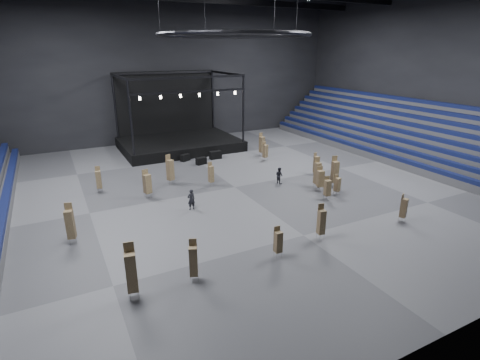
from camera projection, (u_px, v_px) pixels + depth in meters
name	position (u px, v px, depth m)	size (l,w,h in m)	color
floor	(235.00, 187.00, 34.16)	(50.00, 50.00, 0.00)	#515154
wall_back	(163.00, 72.00, 48.76)	(50.00, 0.20, 18.00)	black
wall_right	(434.00, 76.00, 41.95)	(0.20, 42.00, 18.00)	black
bleachers_right	(411.00, 141.00, 43.48)	(7.20, 40.00, 6.40)	#474649
stage	(178.00, 136.00, 47.29)	(14.00, 10.00, 9.20)	black
truss_ring	(234.00, 35.00, 29.82)	(12.30, 12.30, 5.15)	black
flight_case_left	(185.00, 158.00, 42.00)	(1.12, 0.56, 0.75)	black
flight_case_mid	(201.00, 161.00, 40.75)	(1.13, 0.57, 0.75)	black
flight_case_right	(215.00, 155.00, 42.76)	(1.34, 0.67, 0.89)	black
chair_stack_0	(335.00, 171.00, 33.81)	(0.63, 0.63, 2.88)	silver
chair_stack_1	(320.00, 178.00, 32.80)	(0.66, 0.66, 2.27)	silver
chair_stack_2	(321.00, 221.00, 24.56)	(0.50, 0.50, 2.46)	silver
chair_stack_3	(265.00, 151.00, 41.85)	(0.56, 0.56, 2.17)	silver
chair_stack_4	(170.00, 169.00, 34.41)	(0.69, 0.69, 2.84)	silver
chair_stack_5	(317.00, 173.00, 33.56)	(0.55, 0.55, 2.86)	silver
chair_stack_6	(193.00, 260.00, 20.05)	(0.57, 0.57, 2.48)	silver
chair_stack_7	(147.00, 183.00, 31.29)	(0.68, 0.68, 2.49)	silver
chair_stack_8	(262.00, 144.00, 43.66)	(0.60, 0.60, 2.72)	silver
chair_stack_9	(211.00, 174.00, 34.19)	(0.47, 0.47, 2.24)	silver
chair_stack_10	(99.00, 179.00, 32.65)	(0.51, 0.51, 2.33)	silver
chair_stack_11	(131.00, 271.00, 18.54)	(0.62, 0.62, 3.08)	silver
chair_stack_12	(316.00, 164.00, 36.69)	(0.61, 0.61, 2.39)	silver
chair_stack_13	(278.00, 241.00, 22.44)	(0.44, 0.44, 2.00)	silver
chair_stack_14	(70.00, 224.00, 23.88)	(0.61, 0.61, 2.79)	silver
chair_stack_15	(404.00, 207.00, 27.07)	(0.57, 0.57, 2.12)	silver
chair_stack_16	(337.00, 184.00, 32.03)	(0.52, 0.52, 1.83)	silver
chair_stack_17	(327.00, 187.00, 30.99)	(0.56, 0.56, 2.04)	silver
man_center	(191.00, 200.00, 29.16)	(0.61, 0.40, 1.68)	black
crew_member	(279.00, 175.00, 34.89)	(0.75, 0.59, 1.55)	black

